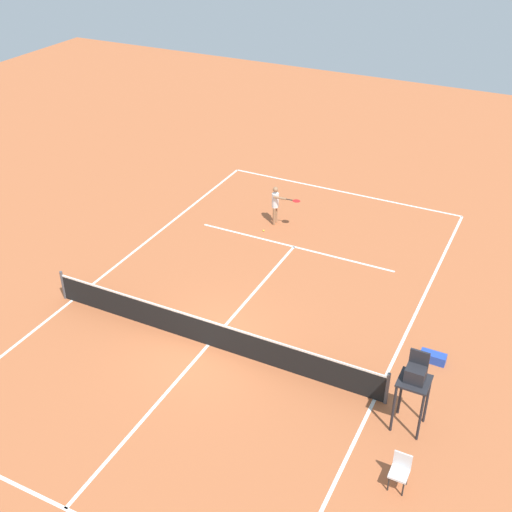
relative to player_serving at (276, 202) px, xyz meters
name	(u,v)px	position (x,y,z in m)	size (l,w,h in m)	color
ground_plane	(208,345)	(-1.40, 7.99, -0.99)	(60.00, 60.00, 0.00)	#B76038
court_lines	(208,345)	(-1.40, 7.99, -0.98)	(10.79, 24.20, 0.01)	white
tennis_net	(208,332)	(-1.40, 7.99, -0.49)	(11.39, 0.10, 1.07)	#4C4C51
player_serving	(276,202)	(0.00, 0.00, 0.00)	(1.28, 0.49, 1.66)	#9E704C
tennis_ball	(264,231)	(0.19, 0.79, -0.95)	(0.07, 0.07, 0.07)	#CCE033
umpire_chair	(415,380)	(-7.80, 8.53, 0.62)	(0.80, 0.80, 2.41)	#232328
courtside_chair_near	(400,470)	(-8.12, 10.53, -0.45)	(0.44, 0.46, 0.95)	#262626
equipment_bag	(433,357)	(-7.80, 5.67, -0.84)	(0.76, 0.32, 0.30)	#2647B7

